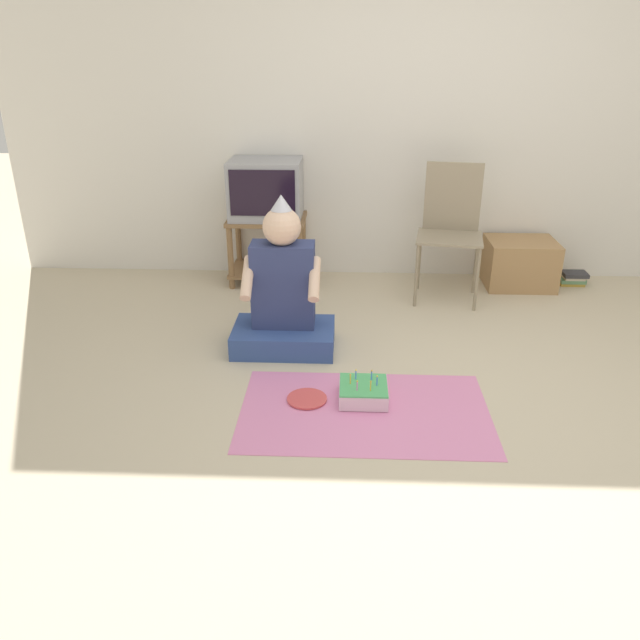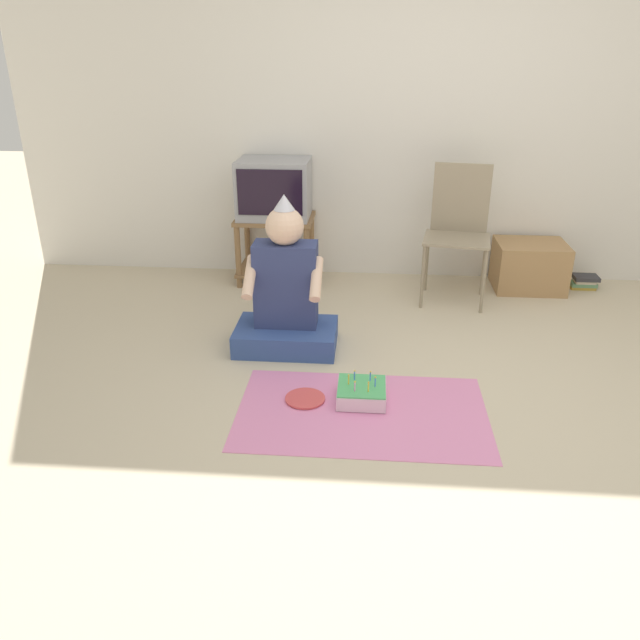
# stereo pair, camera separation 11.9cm
# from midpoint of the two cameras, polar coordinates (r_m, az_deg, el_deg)

# --- Properties ---
(ground_plane) EXTENTS (16.00, 16.00, 0.00)m
(ground_plane) POSITION_cam_midpoint_polar(r_m,az_deg,el_deg) (3.24, 10.98, -8.71)
(ground_plane) COLOR beige
(wall_back) EXTENTS (6.40, 0.06, 2.55)m
(wall_back) POSITION_cam_midpoint_polar(r_m,az_deg,el_deg) (4.93, 8.69, 18.47)
(wall_back) COLOR silver
(wall_back) RESTS_ON ground_plane
(tv_stand) EXTENTS (0.59, 0.44, 0.51)m
(tv_stand) POSITION_cam_midpoint_polar(r_m,az_deg,el_deg) (4.89, -5.50, 6.97)
(tv_stand) COLOR olive
(tv_stand) RESTS_ON ground_plane
(tv) EXTENTS (0.53, 0.43, 0.43)m
(tv) POSITION_cam_midpoint_polar(r_m,az_deg,el_deg) (4.79, -5.70, 11.83)
(tv) COLOR #99999E
(tv) RESTS_ON tv_stand
(folding_chair) EXTENTS (0.51, 0.46, 0.96)m
(folding_chair) POSITION_cam_midpoint_polar(r_m,az_deg,el_deg) (4.59, 11.13, 8.75)
(folding_chair) COLOR gray
(folding_chair) RESTS_ON ground_plane
(cardboard_box_stack) EXTENTS (0.51, 0.42, 0.36)m
(cardboard_box_stack) POSITION_cam_midpoint_polar(r_m,az_deg,el_deg) (5.03, 17.14, 4.99)
(cardboard_box_stack) COLOR #A87F51
(cardboard_box_stack) RESTS_ON ground_plane
(book_pile) EXTENTS (0.20, 0.14, 0.10)m
(book_pile) POSITION_cam_midpoint_polar(r_m,az_deg,el_deg) (5.22, 21.53, 3.57)
(book_pile) COLOR #A88933
(book_pile) RESTS_ON ground_plane
(person_seated) EXTENTS (0.62, 0.42, 0.94)m
(person_seated) POSITION_cam_midpoint_polar(r_m,az_deg,el_deg) (3.76, -4.29, 2.01)
(person_seated) COLOR #334C8C
(person_seated) RESTS_ON ground_plane
(party_cloth) EXTENTS (1.27, 0.79, 0.01)m
(party_cloth) POSITION_cam_midpoint_polar(r_m,az_deg,el_deg) (3.23, 3.04, -8.33)
(party_cloth) COLOR pink
(party_cloth) RESTS_ON ground_plane
(birthday_cake) EXTENTS (0.25, 0.25, 0.15)m
(birthday_cake) POSITION_cam_midpoint_polar(r_m,az_deg,el_deg) (3.30, 2.94, -6.58)
(birthday_cake) COLOR silver
(birthday_cake) RESTS_ON party_cloth
(paper_plate) EXTENTS (0.21, 0.21, 0.01)m
(paper_plate) POSITION_cam_midpoint_polar(r_m,az_deg,el_deg) (3.31, -2.24, -7.21)
(paper_plate) COLOR #D84C4C
(paper_plate) RESTS_ON party_cloth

